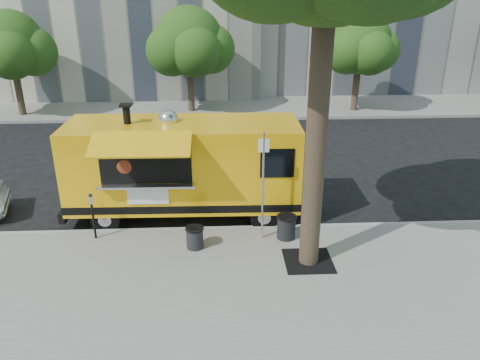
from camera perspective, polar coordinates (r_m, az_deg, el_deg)
The scene contains 13 objects.
ground at distance 14.34m, azimuth -4.12°, elevation -4.60°, with size 120.00×120.00×0.00m, color black.
sidewalk at distance 10.89m, azimuth -4.46°, elevation -13.92°, with size 60.00×6.00×0.15m, color gray.
curb at distance 13.48m, azimuth -4.19°, elevation -6.12°, with size 60.00×0.14×0.16m, color #999993.
far_sidewalk at distance 27.04m, azimuth -3.68°, elevation 8.75°, with size 60.00×5.00×0.15m, color gray.
tree_well at distance 12.03m, azimuth 8.31°, elevation -9.72°, with size 1.20×1.20×0.02m, color black.
far_tree_a at distance 27.25m, azimuth -26.20°, elevation 14.60°, with size 3.42×3.42×5.36m.
far_tree_b at distance 25.63m, azimuth -6.24°, elevation 16.44°, with size 3.60×3.60×5.50m.
far_tree_c at distance 26.43m, azimuth 14.41°, elevation 15.83°, with size 3.24×3.24×5.21m.
sign_post at distance 12.20m, azimuth 2.82°, elevation -0.05°, with size 0.28×0.06×3.00m.
parking_meter at distance 13.13m, azimuth -17.56°, elevation -3.59°, with size 0.11×0.11×1.33m.
food_truck at distance 13.86m, azimuth -6.97°, elevation 1.69°, with size 7.06×3.30×3.47m.
trash_bin_left at distance 12.82m, azimuth 5.67°, elevation -5.63°, with size 0.55×0.55×0.65m.
trash_bin_right at distance 12.39m, azimuth -5.54°, elevation -6.92°, with size 0.48×0.48×0.58m.
Camera 1 is at (0.37, -12.75, 6.55)m, focal length 35.00 mm.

